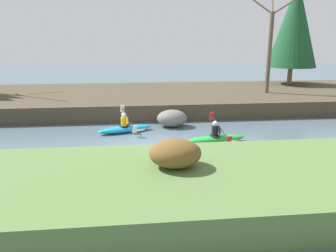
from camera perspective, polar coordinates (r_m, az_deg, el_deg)
ground_plane at (r=14.17m, az=-2.72°, el=-3.48°), size 90.00×90.00×0.00m
riverbank_near at (r=9.34m, az=-0.76°, el=-10.61°), size 44.00×5.09×0.89m
riverbank_far at (r=22.79m, az=-4.18°, el=4.79°), size 44.00×9.75×0.94m
conifer_tree_mid_left at (r=28.19m, az=21.18°, el=16.20°), size 3.78×3.78×7.90m
bare_tree_mid_upstream at (r=23.10m, az=17.36°, el=13.67°), size 3.83×3.78×6.96m
shrub_clump_second at (r=9.41m, az=1.28°, el=-4.78°), size 1.51×1.26×0.82m
kayaker_lead at (r=14.71m, az=8.72°, el=-2.14°), size 2.80×2.07×1.20m
kayaker_middle at (r=16.30m, az=-7.08°, el=-0.38°), size 2.75×2.02×1.20m
boulder_midstream at (r=17.14m, az=0.71°, el=1.35°), size 1.58×1.24×0.89m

